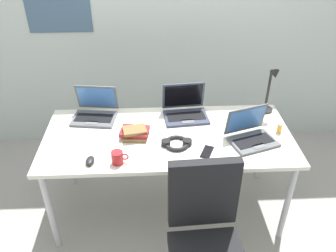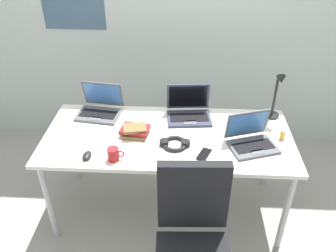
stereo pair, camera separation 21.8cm
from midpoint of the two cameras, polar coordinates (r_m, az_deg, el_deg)
ground_plane at (r=3.04m, az=2.10°, el=-13.06°), size 12.00×12.00×0.00m
wall_back at (r=3.32m, az=3.04°, el=17.63°), size 6.00×0.13×2.60m
desk at (r=2.59m, az=2.41°, el=-2.60°), size 1.80×0.80×0.74m
desk_lamp at (r=2.80m, az=19.31°, el=4.56°), size 0.12×0.18×0.40m
laptop_front_right at (r=2.75m, az=5.66°, el=2.30°), size 0.36×0.30×0.25m
laptop_far_corner at (r=2.81m, az=-8.85°, el=2.80°), size 0.36×0.32×0.24m
laptop_back_right at (r=2.52m, az=15.80°, el=-2.25°), size 0.38×0.34×0.23m
computer_mouse at (r=2.37m, az=-10.46°, el=-4.82°), size 0.06×0.10×0.03m
cell_phone at (r=2.39m, az=8.49°, el=-4.65°), size 0.11×0.15×0.01m
headphones at (r=2.45m, az=3.66°, el=-2.94°), size 0.21×0.18×0.04m
pill_bottle at (r=2.66m, az=20.37°, el=-1.30°), size 0.04×0.04×0.08m
book_stack at (r=2.54m, az=-2.92°, el=-0.81°), size 0.22×0.18×0.08m
coffee_mug at (r=2.31m, az=-6.17°, el=-4.65°), size 0.11×0.08×0.09m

